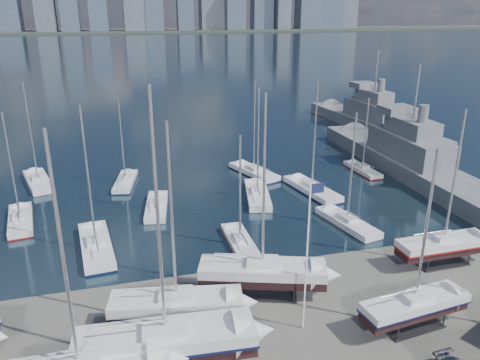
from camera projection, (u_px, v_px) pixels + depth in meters
name	position (u px, v px, depth m)	size (l,w,h in m)	color
ground	(252.00, 335.00, 35.99)	(1400.00, 1400.00, 0.00)	#605E59
water	(120.00, 48.00, 317.14)	(1400.00, 600.00, 0.40)	#192D3A
far_shore	(113.00, 31.00, 552.47)	(1400.00, 80.00, 2.20)	#2D332D
sailboat_cradle_2	(177.00, 305.00, 36.12)	(10.55, 4.71, 16.59)	#2D2D33
sailboat_cradle_3	(166.00, 342.00, 31.82)	(12.58, 4.36, 19.68)	#2D2D33
sailboat_cradle_4	(262.00, 272.00, 40.53)	(11.32, 6.41, 17.69)	#2D2D33
sailboat_cradle_5	(415.00, 305.00, 36.24)	(9.17, 3.47, 14.59)	#2D2D33
sailboat_cradle_6	(444.00, 245.00, 45.51)	(9.51, 2.73, 15.39)	#2D2D33
sailboat_moored_1	(21.00, 221.00, 54.72)	(3.88, 9.55, 13.87)	black
sailboat_moored_2	(38.00, 183.00, 67.06)	(5.39, 10.50, 15.27)	black
sailboat_moored_3	(96.00, 248.00, 48.62)	(4.03, 10.91, 15.94)	black
sailboat_moored_4	(157.00, 207.00, 58.55)	(3.85, 9.23, 13.51)	black
sailboat_moored_5	(126.00, 183.00, 67.13)	(4.08, 9.06, 13.08)	black
sailboat_moored_6	(240.00, 243.00, 49.59)	(2.43, 8.48, 12.64)	black
sailboat_moored_7	(257.00, 196.00, 62.21)	(4.98, 10.56, 15.38)	black
sailboat_moored_8	(254.00, 173.00, 71.19)	(5.88, 10.23, 14.76)	black
sailboat_moored_9	(347.00, 223.00, 54.16)	(4.30, 9.54, 13.92)	black
sailboat_moored_10	(312.00, 190.00, 64.20)	(4.83, 10.92, 15.78)	black
sailboat_moored_11	(362.00, 170.00, 72.34)	(2.61, 8.12, 12.00)	black
naval_ship_east	(407.00, 162.00, 71.79)	(7.62, 43.86, 17.94)	slate
naval_ship_west	(371.00, 122.00, 97.93)	(9.68, 41.30, 17.68)	slate
flagpole	(308.00, 247.00, 34.37)	(1.09, 0.12, 12.34)	white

